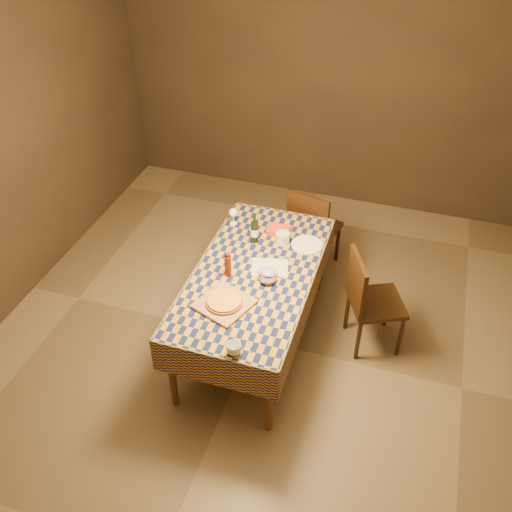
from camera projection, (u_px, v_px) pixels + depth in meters
name	position (u px, v px, depth m)	size (l,w,h in m)	color
room	(254.00, 212.00, 4.16)	(5.00, 5.10, 2.70)	brown
dining_table	(254.00, 280.00, 4.57)	(0.94, 1.84, 0.77)	brown
cutting_board	(224.00, 304.00, 4.22)	(0.36, 0.36, 0.02)	#9A7148
pizza	(224.00, 301.00, 4.21)	(0.29, 0.29, 0.03)	brown
pepper_mill	(228.00, 264.00, 4.43)	(0.06, 0.06, 0.23)	#471910
bowl	(268.00, 279.00, 4.42)	(0.14, 0.14, 0.04)	#614551
wine_glass	(233.00, 213.00, 4.98)	(0.08, 0.08, 0.15)	white
wine_bottle	(255.00, 231.00, 4.78)	(0.07, 0.07, 0.27)	black
deli_tub	(283.00, 238.00, 4.80)	(0.12, 0.12, 0.10)	silver
takeout_container	(278.00, 230.00, 4.93)	(0.19, 0.14, 0.05)	red
white_plate	(307.00, 245.00, 4.79)	(0.26, 0.26, 0.02)	white
tumbler	(234.00, 349.00, 3.84)	(0.11, 0.11, 0.08)	white
flour_patch	(270.00, 267.00, 4.57)	(0.29, 0.22, 0.00)	silver
flour_bag	(267.00, 271.00, 4.50)	(0.17, 0.13, 0.05)	#9297BB
chair_far	(312.00, 226.00, 5.44)	(0.50, 0.51, 0.93)	black
chair_right	(368.00, 297.00, 4.66)	(0.56, 0.56, 0.93)	black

